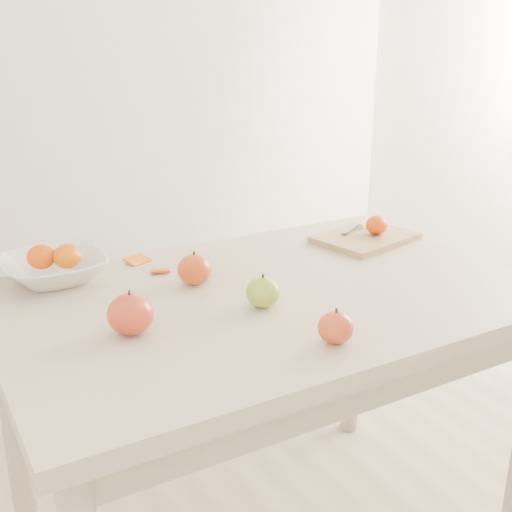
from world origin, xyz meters
TOP-DOWN VIEW (x-y plane):
  - table at (0.00, 0.00)m, footprint 1.20×0.80m
  - cutting_board at (0.43, 0.18)m, footprint 0.31×0.25m
  - board_tangerine at (0.46, 0.17)m, footprint 0.06×0.06m
  - fruit_bowl at (-0.40, 0.31)m, footprint 0.24×0.24m
  - bowl_tangerine_near at (-0.43, 0.32)m, footprint 0.07×0.07m
  - bowl_tangerine_far at (-0.37, 0.29)m, footprint 0.07×0.07m
  - orange_peel_a at (-0.19, 0.33)m, footprint 0.07×0.07m
  - orange_peel_b at (-0.17, 0.23)m, footprint 0.05×0.05m
  - paring_knife at (0.48, 0.25)m, footprint 0.16×0.08m
  - apple_green at (-0.05, -0.07)m, footprint 0.07×0.07m
  - apple_red_a at (-0.12, 0.12)m, footprint 0.08×0.08m
  - apple_red_b at (-0.34, -0.06)m, footprint 0.09×0.09m
  - apple_red_c at (-0.02, -0.29)m, footprint 0.07×0.07m

SIDE VIEW (x-z plane):
  - table at x=0.00m, z-range 0.28..1.03m
  - orange_peel_a at x=-0.19m, z-range 0.75..0.76m
  - orange_peel_b at x=-0.17m, z-range 0.75..0.76m
  - cutting_board at x=0.43m, z-range 0.75..0.77m
  - paring_knife at x=0.48m, z-range 0.77..0.78m
  - fruit_bowl at x=-0.40m, z-range 0.75..0.81m
  - apple_red_c at x=-0.02m, z-range 0.75..0.81m
  - apple_green at x=-0.05m, z-range 0.75..0.82m
  - apple_red_a at x=-0.12m, z-range 0.75..0.82m
  - apple_red_b at x=-0.34m, z-range 0.75..0.83m
  - board_tangerine at x=0.46m, z-range 0.77..0.82m
  - bowl_tangerine_near at x=-0.43m, z-range 0.78..0.84m
  - bowl_tangerine_far at x=-0.37m, z-range 0.78..0.84m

